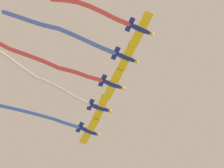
# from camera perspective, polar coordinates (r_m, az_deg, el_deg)

# --- Properties ---
(airplane_lead) EXTENTS (6.28, 7.44, 1.98)m
(airplane_lead) POSITION_cam_1_polar(r_m,az_deg,el_deg) (66.58, 5.08, 9.60)
(airplane_lead) COLOR navy
(smoke_trail_lead) EXTENTS (14.98, 8.36, 2.84)m
(smoke_trail_lead) POSITION_cam_1_polar(r_m,az_deg,el_deg) (66.25, -3.78, 13.09)
(smoke_trail_lead) COLOR #DB4C4C
(airplane_left_wing) EXTENTS (6.26, 7.47, 1.98)m
(airplane_left_wing) POSITION_cam_1_polar(r_m,az_deg,el_deg) (68.94, 2.47, 4.70)
(airplane_left_wing) COLOR navy
(smoke_trail_left_wing) EXTENTS (22.10, 13.03, 4.63)m
(smoke_trail_left_wing) POSITION_cam_1_polar(r_m,az_deg,el_deg) (69.40, -9.34, 9.22)
(smoke_trail_left_wing) COLOR #4C75DB
(airplane_right_wing) EXTENTS (6.25, 7.48, 1.98)m
(airplane_right_wing) POSITION_cam_1_polar(r_m,az_deg,el_deg) (71.36, 0.10, -0.08)
(airplane_right_wing) COLOR navy
(smoke_trail_right_wing) EXTENTS (28.28, 19.98, 2.52)m
(smoke_trail_right_wing) POSITION_cam_1_polar(r_m,az_deg,el_deg) (69.57, -14.84, 5.14)
(smoke_trail_right_wing) COLOR #DB4C4C
(airplane_slot) EXTENTS (6.15, 7.60, 1.98)m
(airplane_slot) POSITION_cam_1_polar(r_m,az_deg,el_deg) (74.87, -2.09, -4.25)
(airplane_slot) COLOR navy
(smoke_trail_slot) EXTENTS (22.49, 22.62, 3.60)m
(smoke_trail_slot) POSITION_cam_1_polar(r_m,az_deg,el_deg) (74.35, -14.39, 2.31)
(smoke_trail_slot) COLOR white
(airplane_trail) EXTENTS (6.39, 7.27, 1.98)m
(airplane_trail) POSITION_cam_1_polar(r_m,az_deg,el_deg) (78.36, -4.12, -8.29)
(airplane_trail) COLOR navy
(smoke_trail_trail) EXTENTS (28.13, 13.39, 1.30)m
(smoke_trail_trail) POSITION_cam_1_polar(r_m,az_deg,el_deg) (77.84, -16.90, -4.61)
(smoke_trail_trail) COLOR #4C75DB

